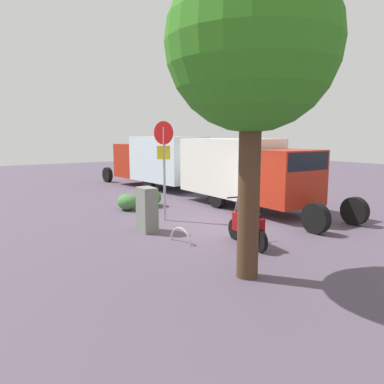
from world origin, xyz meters
The scene contains 10 objects.
ground_plane centered at (0.00, 0.00, 0.00)m, with size 60.00×60.00×0.00m, color #524555.
box_truck_near centered at (1.96, -3.07, 1.53)m, with size 7.76×2.47×2.70m.
box_truck_far centered at (8.98, -3.15, 1.56)m, with size 7.55×2.72×2.78m.
motorcycle centered at (-1.84, 0.50, 0.52)m, with size 1.79×0.69×1.20m.
stop_sign centered at (1.90, 0.72, 2.20)m, with size 0.71×0.33×3.30m.
street_tree centered at (-3.41, 2.02, 4.47)m, with size 3.27×3.27×6.15m.
utility_cabinet centered at (0.94, 1.91, 0.66)m, with size 0.68×0.43×1.33m, color slate.
bike_rack_hoop centered at (-0.63, 1.77, 0.00)m, with size 0.85×0.85×0.05m, color #B7B7BC.
shrub_near_sign centered at (4.23, 0.95, 0.31)m, with size 0.91×0.74×0.62m, color #427B3B.
shrub_mid_verge centered at (4.45, -0.16, 0.36)m, with size 1.05×0.86×0.72m, color #2D8124.
Camera 1 is at (-8.63, 7.15, 2.84)m, focal length 34.94 mm.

